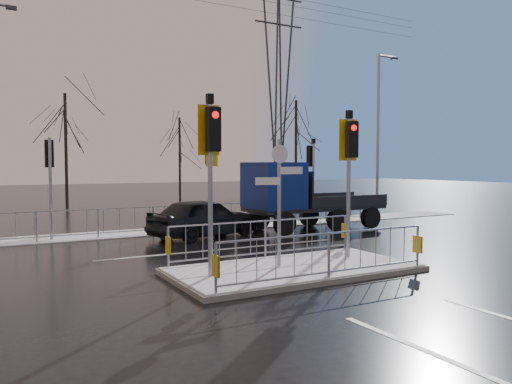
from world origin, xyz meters
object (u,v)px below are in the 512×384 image
traffic_island (293,256)px  flatbed_truck (291,195)px  street_lamp_right (379,128)px  car_far_lane (204,218)px

traffic_island → flatbed_truck: bearing=57.3°
street_lamp_right → flatbed_truck: bearing=-161.7°
traffic_island → street_lamp_right: 14.14m
flatbed_truck → street_lamp_right: street_lamp_right is taller
car_far_lane → street_lamp_right: bearing=-93.4°
traffic_island → flatbed_truck: size_ratio=1.02×
traffic_island → car_far_lane: traffic_island is taller
car_far_lane → street_lamp_right: size_ratio=0.52×
traffic_island → car_far_lane: 6.44m
traffic_island → street_lamp_right: bearing=38.7°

